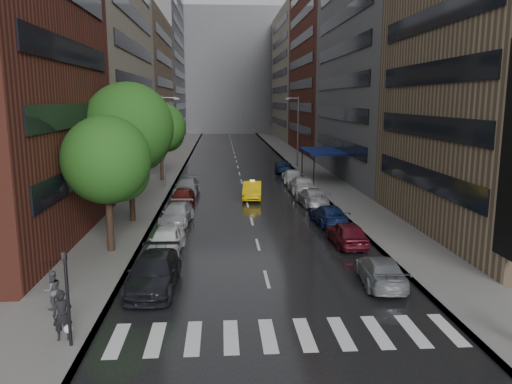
# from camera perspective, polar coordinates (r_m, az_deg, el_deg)

# --- Properties ---
(ground) EXTENTS (220.00, 220.00, 0.00)m
(ground) POSITION_cam_1_polar(r_m,az_deg,el_deg) (21.41, 2.24, -13.66)
(ground) COLOR gray
(ground) RESTS_ON ground
(road) EXTENTS (14.00, 140.00, 0.01)m
(road) POSITION_cam_1_polar(r_m,az_deg,el_deg) (70.00, -2.21, 3.31)
(road) COLOR black
(road) RESTS_ON ground
(sidewalk_left) EXTENTS (4.00, 140.00, 0.15)m
(sidewalk_left) POSITION_cam_1_polar(r_m,az_deg,el_deg) (70.28, -9.58, 3.26)
(sidewalk_left) COLOR gray
(sidewalk_left) RESTS_ON ground
(sidewalk_right) EXTENTS (4.00, 140.00, 0.15)m
(sidewalk_right) POSITION_cam_1_polar(r_m,az_deg,el_deg) (70.84, 5.09, 3.42)
(sidewalk_right) COLOR gray
(sidewalk_right) RESTS_ON ground
(crosswalk) EXTENTS (13.15, 2.80, 0.01)m
(crosswalk) POSITION_cam_1_polar(r_m,az_deg,el_deg) (19.63, 3.50, -15.98)
(crosswalk) COLOR silver
(crosswalk) RESTS_ON ground
(buildings_left) EXTENTS (8.00, 108.00, 38.00)m
(buildings_left) POSITION_cam_1_polar(r_m,az_deg,el_deg) (79.57, -13.79, 15.43)
(buildings_left) COLOR maroon
(buildings_left) RESTS_ON ground
(buildings_right) EXTENTS (8.05, 109.10, 36.00)m
(buildings_right) POSITION_cam_1_polar(r_m,az_deg,el_deg) (78.28, 8.97, 14.98)
(buildings_right) COLOR #937A5B
(buildings_right) RESTS_ON ground
(building_far) EXTENTS (40.00, 14.00, 32.00)m
(building_far) POSITION_cam_1_polar(r_m,az_deg,el_deg) (137.62, -3.20, 13.51)
(building_far) COLOR slate
(building_far) RESTS_ON ground
(tree_near) EXTENTS (4.98, 4.98, 7.94)m
(tree_near) POSITION_cam_1_polar(r_m,az_deg,el_deg) (29.22, -16.72, 3.52)
(tree_near) COLOR #382619
(tree_near) RESTS_ON ground
(tree_mid) EXTENTS (6.27, 6.27, 10.00)m
(tree_mid) POSITION_cam_1_polar(r_m,az_deg,el_deg) (36.21, -14.35, 7.15)
(tree_mid) COLOR #382619
(tree_mid) RESTS_ON ground
(tree_far) EXTENTS (5.35, 5.35, 8.52)m
(tree_far) POSITION_cam_1_polar(r_m,az_deg,el_deg) (54.66, -10.85, 7.25)
(tree_far) COLOR #382619
(tree_far) RESTS_ON ground
(taxi) EXTENTS (2.05, 4.82, 1.54)m
(taxi) POSITION_cam_1_polar(r_m,az_deg,el_deg) (44.74, -0.43, 0.22)
(taxi) COLOR #E2B30B
(taxi) RESTS_ON ground
(parked_cars_left) EXTENTS (2.44, 29.12, 1.58)m
(parked_cars_left) POSITION_cam_1_polar(r_m,az_deg,el_deg) (35.25, -9.17, -2.75)
(parked_cars_left) COLOR black
(parked_cars_left) RESTS_ON ground
(parked_cars_right) EXTENTS (2.47, 42.78, 1.61)m
(parked_cars_right) POSITION_cam_1_polar(r_m,az_deg,el_deg) (43.22, 6.15, -0.26)
(parked_cars_right) COLOR gray
(parked_cars_right) RESTS_ON ground
(ped_bag_walker) EXTENTS (0.76, 0.58, 1.87)m
(ped_bag_walker) POSITION_cam_1_polar(r_m,az_deg,el_deg) (19.85, -21.22, -13.08)
(ped_bag_walker) COLOR black
(ped_bag_walker) RESTS_ON sidewalk_left
(ped_black_umbrella) EXTENTS (1.02, 1.00, 2.09)m
(ped_black_umbrella) POSITION_cam_1_polar(r_m,az_deg,el_deg) (22.59, -22.33, -9.37)
(ped_black_umbrella) COLOR #4D4E52
(ped_black_umbrella) RESTS_ON sidewalk_left
(traffic_light) EXTENTS (0.18, 0.15, 3.45)m
(traffic_light) POSITION_cam_1_polar(r_m,az_deg,el_deg) (18.89, -20.78, -10.44)
(traffic_light) COLOR black
(traffic_light) RESTS_ON sidewalk_left
(street_lamp_left) EXTENTS (1.74, 0.22, 9.00)m
(street_lamp_left) POSITION_cam_1_polar(r_m,az_deg,el_deg) (49.87, -10.45, 5.88)
(street_lamp_left) COLOR gray
(street_lamp_left) RESTS_ON sidewalk_left
(street_lamp_right) EXTENTS (1.74, 0.22, 9.00)m
(street_lamp_right) POSITION_cam_1_polar(r_m,az_deg,el_deg) (65.28, 4.74, 7.07)
(street_lamp_right) COLOR gray
(street_lamp_right) RESTS_ON sidewalk_right
(awning) EXTENTS (4.00, 8.00, 3.12)m
(awning) POSITION_cam_1_polar(r_m,az_deg,el_deg) (55.83, 7.55, 4.63)
(awning) COLOR navy
(awning) RESTS_ON sidewalk_right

